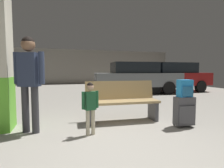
{
  "coord_description": "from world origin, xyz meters",
  "views": [
    {
      "loc": [
        -0.79,
        -2.24,
        1.14
      ],
      "look_at": [
        0.27,
        1.3,
        0.85
      ],
      "focal_mm": 29.08,
      "sensor_mm": 36.0,
      "label": 1
    }
  ],
  "objects_px": {
    "suitcase": "(184,111)",
    "child": "(90,103)",
    "parked_car_near": "(136,77)",
    "bench": "(122,101)",
    "adult": "(29,74)",
    "parked_car_side": "(170,76)",
    "backpack_bright": "(185,89)"
  },
  "relations": [
    {
      "from": "bench",
      "to": "parked_car_side",
      "type": "relative_size",
      "value": 0.4
    },
    {
      "from": "suitcase",
      "to": "child",
      "type": "bearing_deg",
      "value": 177.46
    },
    {
      "from": "adult",
      "to": "parked_car_near",
      "type": "bearing_deg",
      "value": 48.36
    },
    {
      "from": "backpack_bright",
      "to": "adult",
      "type": "xyz_separation_m",
      "value": [
        -2.89,
        0.52,
        0.29
      ]
    },
    {
      "from": "parked_car_near",
      "to": "suitcase",
      "type": "bearing_deg",
      "value": -103.95
    },
    {
      "from": "backpack_bright",
      "to": "parked_car_side",
      "type": "bearing_deg",
      "value": 58.19
    },
    {
      "from": "adult",
      "to": "parked_car_near",
      "type": "xyz_separation_m",
      "value": [
        4.19,
        4.71,
        -0.26
      ]
    },
    {
      "from": "adult",
      "to": "parked_car_side",
      "type": "xyz_separation_m",
      "value": [
        6.17,
        4.76,
        -0.26
      ]
    },
    {
      "from": "backpack_bright",
      "to": "child",
      "type": "distance_m",
      "value": 1.89
    },
    {
      "from": "suitcase",
      "to": "adult",
      "type": "bearing_deg",
      "value": 169.84
    },
    {
      "from": "backpack_bright",
      "to": "adult",
      "type": "distance_m",
      "value": 2.95
    },
    {
      "from": "bench",
      "to": "suitcase",
      "type": "xyz_separation_m",
      "value": [
        1.04,
        -0.78,
        -0.12
      ]
    },
    {
      "from": "child",
      "to": "bench",
      "type": "bearing_deg",
      "value": 39.75
    },
    {
      "from": "backpack_bright",
      "to": "parked_car_near",
      "type": "distance_m",
      "value": 5.39
    },
    {
      "from": "suitcase",
      "to": "parked_car_near",
      "type": "bearing_deg",
      "value": 76.05
    },
    {
      "from": "bench",
      "to": "backpack_bright",
      "type": "height_order",
      "value": "backpack_bright"
    },
    {
      "from": "adult",
      "to": "parked_car_side",
      "type": "relative_size",
      "value": 0.42
    },
    {
      "from": "suitcase",
      "to": "parked_car_side",
      "type": "height_order",
      "value": "parked_car_side"
    },
    {
      "from": "bench",
      "to": "suitcase",
      "type": "distance_m",
      "value": 1.31
    },
    {
      "from": "bench",
      "to": "child",
      "type": "height_order",
      "value": "child"
    },
    {
      "from": "backpack_bright",
      "to": "child",
      "type": "xyz_separation_m",
      "value": [
        -1.88,
        0.08,
        -0.2
      ]
    },
    {
      "from": "bench",
      "to": "adult",
      "type": "relative_size",
      "value": 0.95
    },
    {
      "from": "child",
      "to": "suitcase",
      "type": "bearing_deg",
      "value": -2.54
    },
    {
      "from": "backpack_bright",
      "to": "parked_car_side",
      "type": "distance_m",
      "value": 6.21
    },
    {
      "from": "suitcase",
      "to": "adult",
      "type": "distance_m",
      "value": 3.03
    },
    {
      "from": "parked_car_near",
      "to": "parked_car_side",
      "type": "bearing_deg",
      "value": 1.4
    },
    {
      "from": "bench",
      "to": "adult",
      "type": "height_order",
      "value": "adult"
    },
    {
      "from": "suitcase",
      "to": "parked_car_near",
      "type": "xyz_separation_m",
      "value": [
        1.3,
        5.23,
        0.48
      ]
    },
    {
      "from": "bench",
      "to": "parked_car_side",
      "type": "height_order",
      "value": "parked_car_side"
    },
    {
      "from": "suitcase",
      "to": "child",
      "type": "xyz_separation_m",
      "value": [
        -1.88,
        0.08,
        0.25
      ]
    },
    {
      "from": "child",
      "to": "adult",
      "type": "relative_size",
      "value": 0.54
    },
    {
      "from": "suitcase",
      "to": "child",
      "type": "height_order",
      "value": "child"
    }
  ]
}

